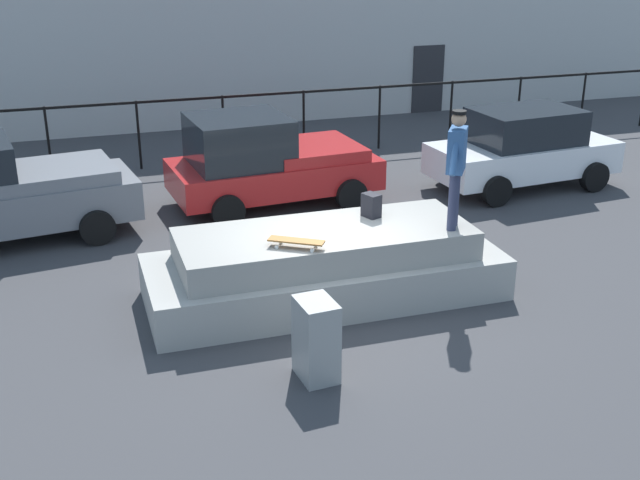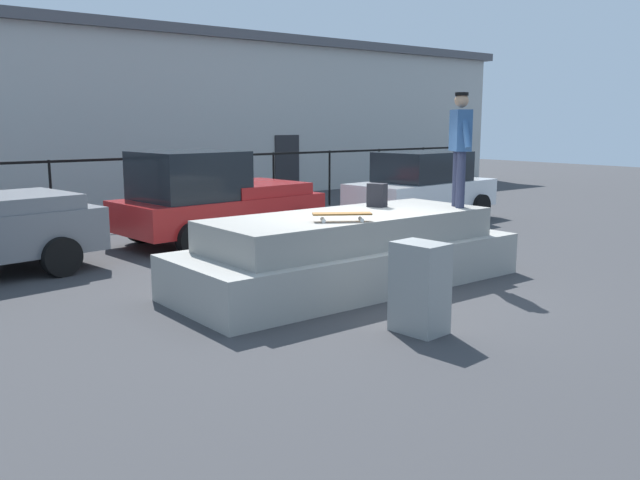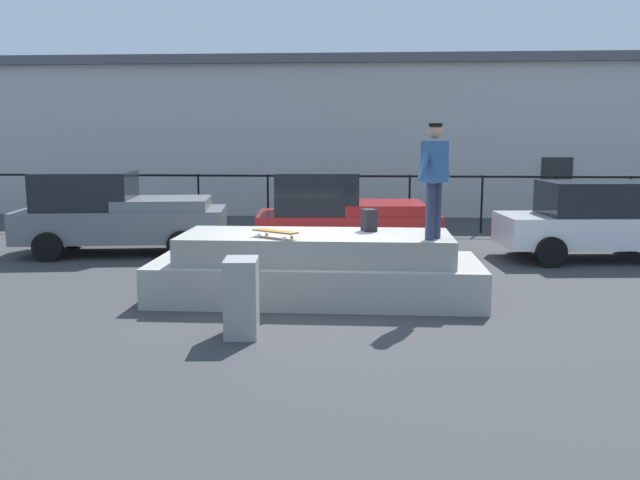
{
  "view_description": "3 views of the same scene",
  "coord_description": "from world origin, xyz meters",
  "px_view_note": "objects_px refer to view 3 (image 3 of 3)",
  "views": [
    {
      "loc": [
        -3.58,
        -10.49,
        5.42
      ],
      "look_at": [
        0.14,
        1.08,
        0.6
      ],
      "focal_mm": 45.17,
      "sensor_mm": 36.0,
      "label": 1
    },
    {
      "loc": [
        -6.49,
        -7.18,
        2.43
      ],
      "look_at": [
        0.02,
        1.05,
        0.58
      ],
      "focal_mm": 37.51,
      "sensor_mm": 36.0,
      "label": 2
    },
    {
      "loc": [
        0.78,
        -10.78,
        2.71
      ],
      "look_at": [
        -0.01,
        0.78,
        0.9
      ],
      "focal_mm": 37.82,
      "sensor_mm": 36.0,
      "label": 3
    }
  ],
  "objects_px": {
    "skateboarder": "(434,172)",
    "car_grey_pickup_near": "(116,213)",
    "car_white_sedan_far": "(594,220)",
    "skateboard": "(275,232)",
    "car_red_pickup_mid": "(340,213)",
    "utility_box": "(241,297)",
    "backpack": "(369,220)"
  },
  "relations": [
    {
      "from": "car_grey_pickup_near",
      "to": "car_white_sedan_far",
      "type": "distance_m",
      "value": 10.74
    },
    {
      "from": "car_red_pickup_mid",
      "to": "utility_box",
      "type": "bearing_deg",
      "value": -99.03
    },
    {
      "from": "skateboard",
      "to": "car_red_pickup_mid",
      "type": "xyz_separation_m",
      "value": [
        0.83,
        5.07,
        -0.28
      ]
    },
    {
      "from": "car_red_pickup_mid",
      "to": "utility_box",
      "type": "xyz_separation_m",
      "value": [
        -1.07,
        -6.76,
        -0.38
      ]
    },
    {
      "from": "skateboarder",
      "to": "skateboard",
      "type": "xyz_separation_m",
      "value": [
        -2.49,
        -0.07,
        -0.95
      ]
    },
    {
      "from": "car_red_pickup_mid",
      "to": "car_white_sedan_far",
      "type": "height_order",
      "value": "car_red_pickup_mid"
    },
    {
      "from": "car_white_sedan_far",
      "to": "utility_box",
      "type": "bearing_deg",
      "value": -137.06
    },
    {
      "from": "car_grey_pickup_near",
      "to": "car_white_sedan_far",
      "type": "bearing_deg",
      "value": -0.12
    },
    {
      "from": "skateboard",
      "to": "car_grey_pickup_near",
      "type": "bearing_deg",
      "value": 133.51
    },
    {
      "from": "skateboarder",
      "to": "car_grey_pickup_near",
      "type": "xyz_separation_m",
      "value": [
        -6.79,
        4.47,
        -1.21
      ]
    },
    {
      "from": "car_grey_pickup_near",
      "to": "skateboarder",
      "type": "bearing_deg",
      "value": -33.36
    },
    {
      "from": "skateboard",
      "to": "utility_box",
      "type": "bearing_deg",
      "value": -98.09
    },
    {
      "from": "car_red_pickup_mid",
      "to": "utility_box",
      "type": "height_order",
      "value": "car_red_pickup_mid"
    },
    {
      "from": "backpack",
      "to": "utility_box",
      "type": "distance_m",
      "value": 3.19
    },
    {
      "from": "car_white_sedan_far",
      "to": "utility_box",
      "type": "height_order",
      "value": "car_white_sedan_far"
    },
    {
      "from": "car_red_pickup_mid",
      "to": "utility_box",
      "type": "relative_size",
      "value": 4.01
    },
    {
      "from": "car_grey_pickup_near",
      "to": "car_red_pickup_mid",
      "type": "bearing_deg",
      "value": 5.87
    },
    {
      "from": "skateboarder",
      "to": "backpack",
      "type": "bearing_deg",
      "value": 140.58
    },
    {
      "from": "backpack",
      "to": "utility_box",
      "type": "height_order",
      "value": "backpack"
    },
    {
      "from": "skateboard",
      "to": "car_white_sedan_far",
      "type": "bearing_deg",
      "value": 35.07
    },
    {
      "from": "skateboarder",
      "to": "car_white_sedan_far",
      "type": "distance_m",
      "value": 6.08
    },
    {
      "from": "car_red_pickup_mid",
      "to": "car_white_sedan_far",
      "type": "xyz_separation_m",
      "value": [
        5.6,
        -0.55,
        -0.05
      ]
    },
    {
      "from": "skateboarder",
      "to": "skateboard",
      "type": "relative_size",
      "value": 2.29
    },
    {
      "from": "car_grey_pickup_near",
      "to": "utility_box",
      "type": "height_order",
      "value": "car_grey_pickup_near"
    },
    {
      "from": "skateboarder",
      "to": "backpack",
      "type": "relative_size",
      "value": 4.77
    },
    {
      "from": "skateboarder",
      "to": "car_grey_pickup_near",
      "type": "distance_m",
      "value": 8.22
    },
    {
      "from": "utility_box",
      "to": "skateboarder",
      "type": "bearing_deg",
      "value": 27.91
    },
    {
      "from": "skateboarder",
      "to": "car_grey_pickup_near",
      "type": "relative_size",
      "value": 0.37
    },
    {
      "from": "backpack",
      "to": "utility_box",
      "type": "bearing_deg",
      "value": -54.74
    },
    {
      "from": "skateboarder",
      "to": "car_grey_pickup_near",
      "type": "height_order",
      "value": "skateboarder"
    },
    {
      "from": "skateboarder",
      "to": "car_white_sedan_far",
      "type": "height_order",
      "value": "skateboarder"
    },
    {
      "from": "skateboard",
      "to": "utility_box",
      "type": "relative_size",
      "value": 0.74
    }
  ]
}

